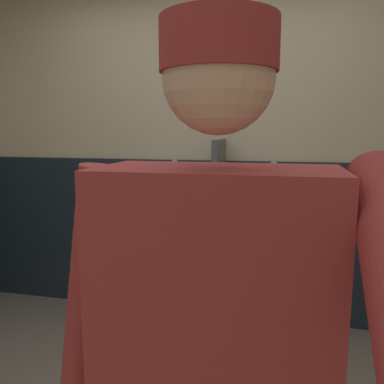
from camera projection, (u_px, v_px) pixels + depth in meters
wall_back at (217, 152)px, 3.07m from camera, size 4.66×0.12×2.59m
wainscot_band_back at (215, 239)px, 3.10m from camera, size 4.06×0.03×1.24m
urinal_left at (171, 222)px, 3.01m from camera, size 0.40×0.34×1.24m
urinal_middle at (271, 227)px, 2.84m from camera, size 0.40×0.34×1.24m
privacy_divider_panel at (219, 203)px, 2.83m from camera, size 0.04×0.40×0.90m
person at (215, 370)px, 0.81m from camera, size 0.68×0.60×1.66m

